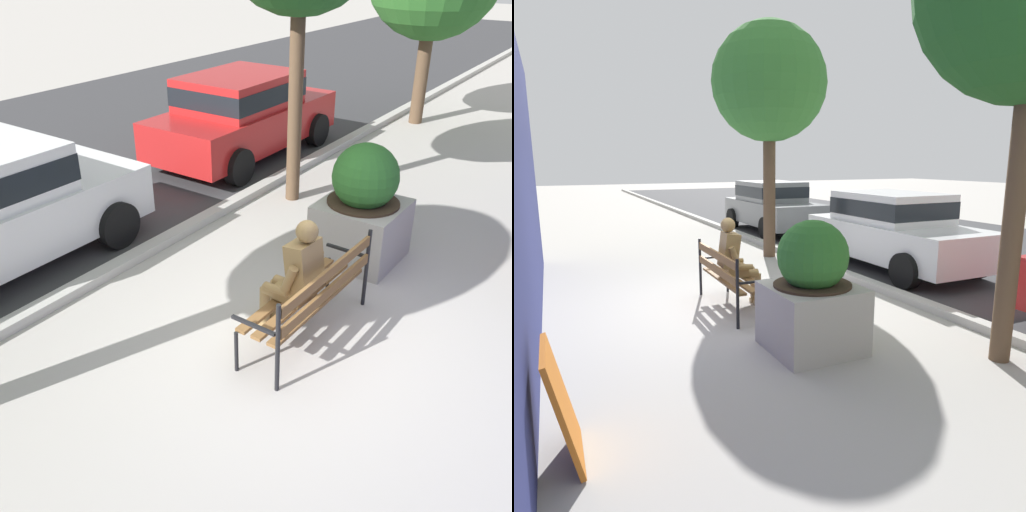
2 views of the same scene
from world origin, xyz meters
TOP-DOWN VIEW (x-y plane):
  - ground_plane at (0.00, 0.00)m, footprint 80.00×80.00m
  - curb_stone at (0.00, 2.90)m, footprint 60.00×0.20m
  - park_bench at (0.17, 0.19)m, footprint 1.81×0.56m
  - bronze_statue_seated at (0.11, 0.40)m, footprint 0.67×0.77m
  - concrete_planter at (2.04, 0.56)m, footprint 1.02×1.02m
  - street_tree_near_bench at (-3.13, 2.44)m, footprint 2.54×2.54m
  - parked_car_grey at (-6.71, 4.22)m, footprint 4.10×1.92m
  - parked_car_white at (-0.94, 4.22)m, footprint 4.10×1.92m
  - leaning_signboard at (3.06, -2.15)m, footprint 0.70×0.23m

SIDE VIEW (x-z plane):
  - ground_plane at x=0.00m, z-range 0.00..0.00m
  - curb_stone at x=0.00m, z-range 0.00..0.12m
  - leaning_signboard at x=3.06m, z-range 0.01..0.89m
  - park_bench at x=0.17m, z-range 0.07..1.02m
  - bronze_statue_seated at x=0.11m, z-range -0.02..1.35m
  - concrete_planter at x=2.04m, z-range -0.07..1.47m
  - parked_car_grey at x=-6.71m, z-range 0.06..1.62m
  - parked_car_white at x=-0.94m, z-range 0.06..1.62m
  - street_tree_near_bench at x=-3.13m, z-range 1.27..6.41m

